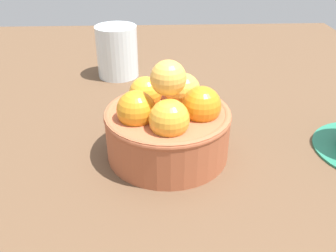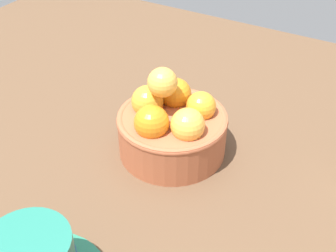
# 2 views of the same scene
# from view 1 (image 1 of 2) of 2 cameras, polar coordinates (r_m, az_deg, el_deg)

# --- Properties ---
(ground_plane) EXTENTS (1.22, 0.91, 0.03)m
(ground_plane) POSITION_cam_1_polar(r_m,az_deg,el_deg) (0.46, -0.04, -5.92)
(ground_plane) COLOR brown
(terracotta_bowl) EXTENTS (0.15, 0.15, 0.13)m
(terracotta_bowl) POSITION_cam_1_polar(r_m,az_deg,el_deg) (0.43, 0.01, 0.43)
(terracotta_bowl) COLOR #AD5938
(terracotta_bowl) RESTS_ON ground_plane
(water_glass) EXTENTS (0.07, 0.07, 0.09)m
(water_glass) POSITION_cam_1_polar(r_m,az_deg,el_deg) (0.67, -7.97, 11.48)
(water_glass) COLOR silver
(water_glass) RESTS_ON ground_plane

